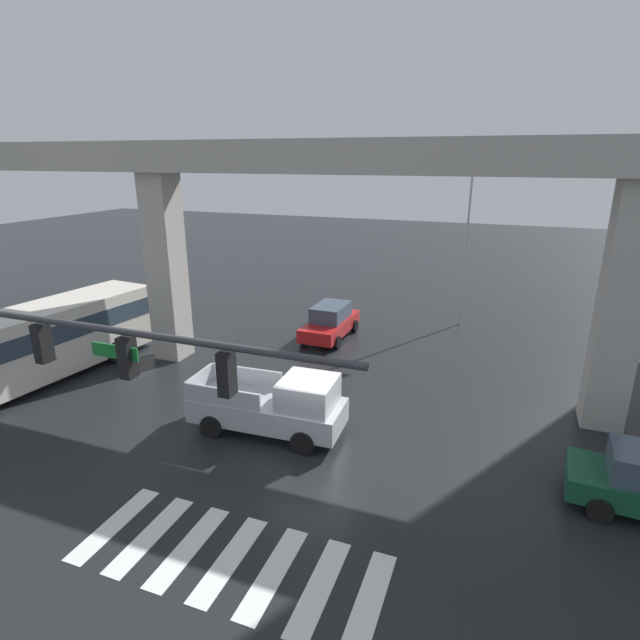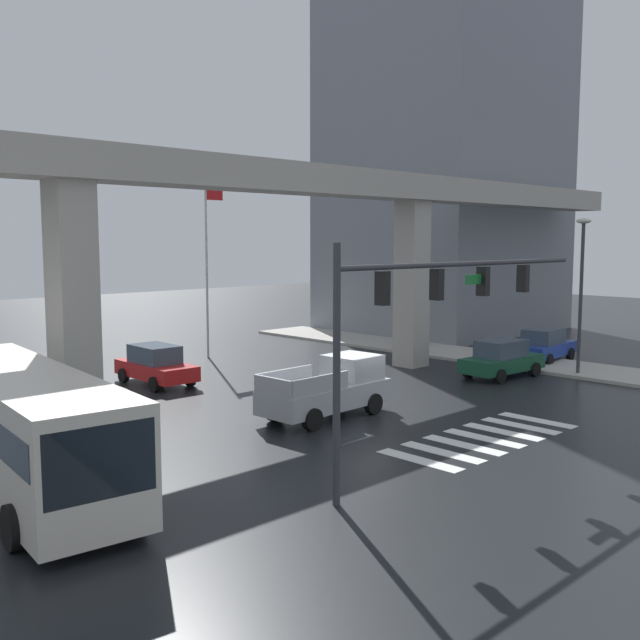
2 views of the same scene
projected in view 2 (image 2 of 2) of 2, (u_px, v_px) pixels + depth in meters
name	position (u px, v px, depth m)	size (l,w,h in m)	color
ground_plane	(363.00, 411.00, 26.57)	(120.00, 120.00, 0.00)	black
crosswalk_stripes	(484.00, 438.00, 22.88)	(7.15, 2.80, 0.01)	silver
elevated_overpass	(277.00, 198.00, 29.12)	(54.35, 1.95, 9.38)	#ADA89E
office_building	(446.00, 91.00, 49.53)	(14.07, 12.38, 32.93)	gray
sidewalk_east	(510.00, 360.00, 37.28)	(4.00, 36.00, 0.15)	#ADA89E
pickup_truck	(331.00, 389.00, 25.67)	(5.17, 2.24, 2.08)	#A8AAAF
city_bus	(22.00, 421.00, 18.17)	(3.71, 11.01, 2.99)	beige
sedan_dark_green	(502.00, 359.00, 33.02)	(4.41, 2.18, 1.72)	#14472D
sedan_red	(156.00, 365.00, 31.38)	(2.04, 4.34, 1.72)	red
sedan_blue	(544.00, 345.00, 37.30)	(4.43, 2.23, 1.72)	#1E3899
traffic_signal_mast	(433.00, 300.00, 19.16)	(10.89, 0.32, 6.20)	#38383D
street_lamp_near_corner	(582.00, 278.00, 32.90)	(0.44, 0.70, 7.24)	#38383D
street_lamp_mid_block	(404.00, 271.00, 40.32)	(0.44, 0.70, 7.24)	#38383D
flagpole	(208.00, 257.00, 38.24)	(1.16, 0.12, 9.22)	silver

